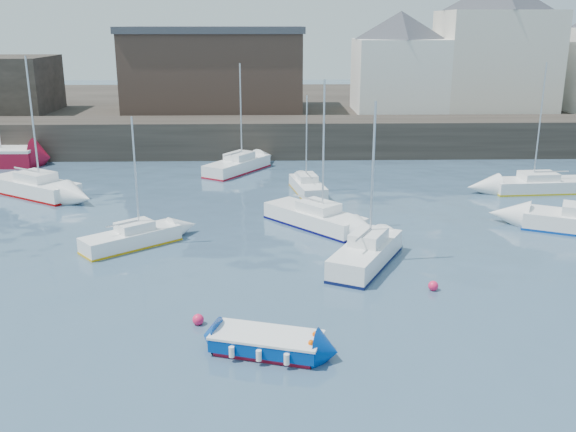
{
  "coord_description": "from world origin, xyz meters",
  "views": [
    {
      "loc": [
        -0.83,
        -18.49,
        10.7
      ],
      "look_at": [
        0.0,
        12.0,
        1.5
      ],
      "focal_mm": 40.0,
      "sensor_mm": 36.0,
      "label": 1
    }
  ],
  "objects_px": {
    "blue_dinghy": "(267,342)",
    "buoy_far": "(321,209)",
    "sailboat_b": "(315,217)",
    "sailboat_h": "(237,165)",
    "sailboat_a": "(132,238)",
    "sailboat_e": "(34,187)",
    "sailboat_c": "(366,253)",
    "sailboat_f": "(308,186)",
    "buoy_mid": "(433,290)",
    "buoy_near": "(198,324)",
    "sailboat_g": "(542,185)"
  },
  "relations": [
    {
      "from": "sailboat_e",
      "to": "buoy_far",
      "type": "height_order",
      "value": "sailboat_e"
    },
    {
      "from": "sailboat_g",
      "to": "sailboat_h",
      "type": "xyz_separation_m",
      "value": [
        -20.36,
        6.44,
        0.04
      ]
    },
    {
      "from": "sailboat_f",
      "to": "buoy_near",
      "type": "relative_size",
      "value": 14.73
    },
    {
      "from": "blue_dinghy",
      "to": "sailboat_a",
      "type": "distance_m",
      "value": 12.87
    },
    {
      "from": "sailboat_a",
      "to": "buoy_mid",
      "type": "height_order",
      "value": "sailboat_a"
    },
    {
      "from": "sailboat_f",
      "to": "sailboat_h",
      "type": "height_order",
      "value": "sailboat_h"
    },
    {
      "from": "sailboat_c",
      "to": "sailboat_f",
      "type": "relative_size",
      "value": 1.18
    },
    {
      "from": "blue_dinghy",
      "to": "sailboat_f",
      "type": "bearing_deg",
      "value": 83.06
    },
    {
      "from": "sailboat_b",
      "to": "buoy_near",
      "type": "relative_size",
      "value": 18.65
    },
    {
      "from": "sailboat_h",
      "to": "buoy_near",
      "type": "distance_m",
      "value": 25.38
    },
    {
      "from": "sailboat_g",
      "to": "blue_dinghy",
      "type": "bearing_deg",
      "value": -130.49
    },
    {
      "from": "sailboat_b",
      "to": "sailboat_h",
      "type": "xyz_separation_m",
      "value": [
        -4.88,
        13.56,
        -0.0
      ]
    },
    {
      "from": "sailboat_a",
      "to": "buoy_far",
      "type": "relative_size",
      "value": 17.71
    },
    {
      "from": "buoy_far",
      "to": "buoy_near",
      "type": "bearing_deg",
      "value": -110.47
    },
    {
      "from": "blue_dinghy",
      "to": "sailboat_g",
      "type": "xyz_separation_m",
      "value": [
        18.05,
        21.14,
        0.08
      ]
    },
    {
      "from": "sailboat_b",
      "to": "sailboat_f",
      "type": "xyz_separation_m",
      "value": [
        0.02,
        7.23,
        -0.08
      ]
    },
    {
      "from": "blue_dinghy",
      "to": "sailboat_b",
      "type": "bearing_deg",
      "value": 79.63
    },
    {
      "from": "sailboat_f",
      "to": "buoy_mid",
      "type": "distance_m",
      "value": 16.7
    },
    {
      "from": "sailboat_f",
      "to": "sailboat_h",
      "type": "bearing_deg",
      "value": 127.72
    },
    {
      "from": "buoy_near",
      "to": "sailboat_c",
      "type": "bearing_deg",
      "value": 39.73
    },
    {
      "from": "sailboat_a",
      "to": "buoy_far",
      "type": "height_order",
      "value": "sailboat_a"
    },
    {
      "from": "sailboat_a",
      "to": "sailboat_c",
      "type": "relative_size",
      "value": 0.86
    },
    {
      "from": "sailboat_c",
      "to": "sailboat_g",
      "type": "distance_m",
      "value": 18.8
    },
    {
      "from": "sailboat_g",
      "to": "sailboat_h",
      "type": "height_order",
      "value": "sailboat_g"
    },
    {
      "from": "sailboat_a",
      "to": "buoy_near",
      "type": "relative_size",
      "value": 15.08
    },
    {
      "from": "buoy_mid",
      "to": "sailboat_h",
      "type": "bearing_deg",
      "value": 112.36
    },
    {
      "from": "sailboat_c",
      "to": "sailboat_f",
      "type": "height_order",
      "value": "sailboat_c"
    },
    {
      "from": "sailboat_g",
      "to": "sailboat_b",
      "type": "bearing_deg",
      "value": -155.29
    },
    {
      "from": "blue_dinghy",
      "to": "buoy_far",
      "type": "relative_size",
      "value": 11.01
    },
    {
      "from": "sailboat_c",
      "to": "sailboat_g",
      "type": "height_order",
      "value": "sailboat_g"
    },
    {
      "from": "sailboat_f",
      "to": "buoy_far",
      "type": "distance_m",
      "value": 3.81
    },
    {
      "from": "sailboat_c",
      "to": "sailboat_f",
      "type": "distance_m",
      "value": 13.31
    },
    {
      "from": "sailboat_h",
      "to": "sailboat_e",
      "type": "bearing_deg",
      "value": -153.16
    },
    {
      "from": "sailboat_a",
      "to": "sailboat_b",
      "type": "distance_m",
      "value": 9.83
    },
    {
      "from": "blue_dinghy",
      "to": "sailboat_f",
      "type": "height_order",
      "value": "sailboat_f"
    },
    {
      "from": "sailboat_g",
      "to": "buoy_mid",
      "type": "bearing_deg",
      "value": -124.78
    },
    {
      "from": "sailboat_a",
      "to": "buoy_mid",
      "type": "distance_m",
      "value": 14.89
    },
    {
      "from": "sailboat_b",
      "to": "sailboat_g",
      "type": "bearing_deg",
      "value": 24.71
    },
    {
      "from": "sailboat_a",
      "to": "sailboat_e",
      "type": "relative_size",
      "value": 0.73
    },
    {
      "from": "sailboat_f",
      "to": "buoy_mid",
      "type": "relative_size",
      "value": 14.86
    },
    {
      "from": "blue_dinghy",
      "to": "sailboat_f",
      "type": "relative_size",
      "value": 0.64
    },
    {
      "from": "sailboat_c",
      "to": "sailboat_h",
      "type": "relative_size",
      "value": 0.94
    },
    {
      "from": "blue_dinghy",
      "to": "sailboat_e",
      "type": "height_order",
      "value": "sailboat_e"
    },
    {
      "from": "sailboat_f",
      "to": "sailboat_a",
      "type": "bearing_deg",
      "value": -132.26
    },
    {
      "from": "sailboat_g",
      "to": "sailboat_c",
      "type": "bearing_deg",
      "value": -135.99
    },
    {
      "from": "sailboat_a",
      "to": "sailboat_e",
      "type": "distance_m",
      "value": 13.14
    },
    {
      "from": "sailboat_a",
      "to": "sailboat_g",
      "type": "distance_m",
      "value": 26.84
    },
    {
      "from": "sailboat_g",
      "to": "sailboat_f",
      "type": "bearing_deg",
      "value": 179.61
    },
    {
      "from": "sailboat_h",
      "to": "buoy_near",
      "type": "height_order",
      "value": "sailboat_h"
    },
    {
      "from": "sailboat_b",
      "to": "sailboat_h",
      "type": "relative_size",
      "value": 1.01
    }
  ]
}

